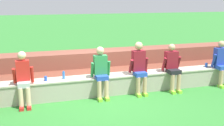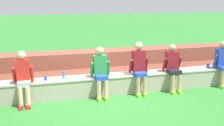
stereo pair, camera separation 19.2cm
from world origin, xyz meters
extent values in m
plane|color=#2D752D|center=(0.00, 0.00, 0.00)|extent=(80.00, 80.00, 0.00)
cube|color=#A8A08E|center=(0.00, 0.23, 0.27)|extent=(9.47, 0.47, 0.54)
cube|color=#BCB39F|center=(0.00, 0.23, 0.52)|extent=(9.51, 0.51, 0.04)
cube|color=brown|center=(0.00, 0.99, 0.24)|extent=(12.55, 0.80, 0.48)
cube|color=brown|center=(0.00, 1.79, 0.48)|extent=(12.55, 0.80, 0.96)
cylinder|color=beige|center=(-2.37, -0.23, 0.27)|extent=(0.11, 0.11, 0.54)
cylinder|color=beige|center=(-2.19, -0.23, 0.27)|extent=(0.11, 0.11, 0.54)
cube|color=red|center=(-2.37, -0.27, 0.04)|extent=(0.10, 0.22, 0.08)
cube|color=red|center=(-2.19, -0.27, 0.04)|extent=(0.10, 0.22, 0.08)
cube|color=#B2B2B7|center=(-2.28, -0.09, 0.59)|extent=(0.29, 0.34, 0.12)
cube|color=red|center=(-2.28, 0.04, 0.91)|extent=(0.32, 0.20, 0.51)
sphere|color=beige|center=(-2.28, 0.04, 1.29)|extent=(0.21, 0.21, 0.21)
cylinder|color=red|center=(-2.49, 0.02, 0.79)|extent=(0.08, 0.21, 0.42)
cylinder|color=red|center=(-2.07, 0.02, 0.79)|extent=(0.08, 0.15, 0.43)
cylinder|color=#DBAD89|center=(-0.40, -0.20, 0.27)|extent=(0.11, 0.11, 0.54)
cylinder|color=#DBAD89|center=(-0.20, -0.20, 0.27)|extent=(0.11, 0.11, 0.54)
cube|color=#8CD833|center=(-0.40, -0.24, 0.04)|extent=(0.10, 0.22, 0.08)
cube|color=#8CD833|center=(-0.20, -0.24, 0.04)|extent=(0.10, 0.22, 0.08)
cube|color=#2347B2|center=(-0.30, -0.08, 0.59)|extent=(0.32, 0.31, 0.12)
cube|color=#2D7F47|center=(-0.30, 0.06, 0.91)|extent=(0.36, 0.20, 0.52)
sphere|color=#DBAD89|center=(-0.30, 0.06, 1.29)|extent=(0.21, 0.21, 0.21)
cylinder|color=#2D7F47|center=(-0.53, 0.04, 0.79)|extent=(0.08, 0.20, 0.43)
cylinder|color=#2D7F47|center=(-0.07, 0.04, 0.79)|extent=(0.08, 0.16, 0.43)
cylinder|color=tan|center=(0.71, -0.18, 0.27)|extent=(0.11, 0.11, 0.54)
cylinder|color=tan|center=(0.91, -0.18, 0.27)|extent=(0.11, 0.11, 0.54)
cube|color=#8CD833|center=(0.71, -0.22, 0.04)|extent=(0.10, 0.22, 0.08)
cube|color=#8CD833|center=(0.91, -0.22, 0.04)|extent=(0.10, 0.22, 0.08)
cube|color=#2347B2|center=(0.81, -0.07, 0.59)|extent=(0.32, 0.29, 0.12)
cube|color=maroon|center=(0.81, 0.08, 0.94)|extent=(0.36, 0.20, 0.58)
sphere|color=tan|center=(0.81, 0.08, 1.36)|extent=(0.22, 0.22, 0.22)
cylinder|color=maroon|center=(0.58, 0.06, 0.81)|extent=(0.08, 0.25, 0.42)
cylinder|color=maroon|center=(1.04, 0.06, 0.81)|extent=(0.08, 0.17, 0.43)
cylinder|color=tan|center=(1.74, -0.24, 0.27)|extent=(0.11, 0.11, 0.54)
cylinder|color=tan|center=(1.94, -0.24, 0.27)|extent=(0.11, 0.11, 0.54)
cube|color=#8CD833|center=(1.74, -0.28, 0.04)|extent=(0.10, 0.22, 0.08)
cube|color=#8CD833|center=(1.94, -0.28, 0.04)|extent=(0.10, 0.22, 0.08)
cube|color=black|center=(1.84, -0.09, 0.59)|extent=(0.33, 0.35, 0.12)
cube|color=maroon|center=(1.84, 0.09, 0.90)|extent=(0.37, 0.20, 0.50)
sphere|color=tan|center=(1.84, 0.09, 1.27)|extent=(0.20, 0.20, 0.20)
cylinder|color=maroon|center=(1.61, 0.07, 0.79)|extent=(0.08, 0.22, 0.42)
cylinder|color=maroon|center=(2.07, 0.07, 0.79)|extent=(0.08, 0.21, 0.42)
cylinder|color=tan|center=(3.40, -0.21, 0.27)|extent=(0.11, 0.11, 0.54)
cube|color=#8CD833|center=(3.40, -0.25, 0.04)|extent=(0.10, 0.22, 0.08)
cube|color=#2347B2|center=(3.50, -0.08, 0.59)|extent=(0.34, 0.32, 0.12)
cube|color=#23389E|center=(3.50, 0.04, 0.91)|extent=(0.38, 0.20, 0.53)
sphere|color=tan|center=(3.50, 0.04, 1.29)|extent=(0.20, 0.20, 0.20)
cylinder|color=#23389E|center=(3.26, 0.02, 0.79)|extent=(0.08, 0.19, 0.43)
cylinder|color=blue|center=(-1.27, 0.25, 0.64)|extent=(0.07, 0.07, 0.19)
cylinder|color=blue|center=(-1.27, 0.25, 0.74)|extent=(0.04, 0.04, 0.02)
cylinder|color=red|center=(1.13, 0.26, 0.60)|extent=(0.08, 0.08, 0.11)
cylinder|color=blue|center=(-1.74, 0.19, 0.61)|extent=(0.08, 0.08, 0.12)
cylinder|color=blue|center=(3.18, 0.25, 0.61)|extent=(0.08, 0.08, 0.13)
camera|label=1|loc=(-2.02, -6.77, 2.65)|focal=43.30mm
camera|label=2|loc=(-1.84, -6.82, 2.65)|focal=43.30mm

